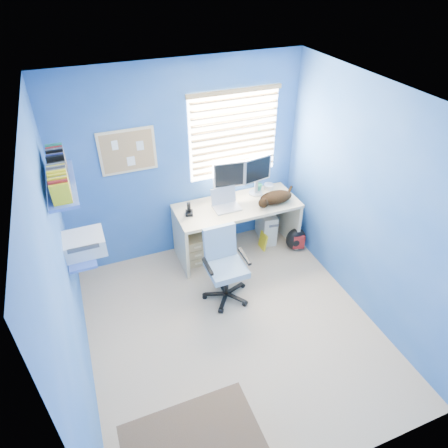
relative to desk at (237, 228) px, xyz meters
name	(u,v)px	position (x,y,z in m)	size (l,w,h in m)	color
floor	(233,329)	(-0.57, -1.26, -0.37)	(3.00, 3.20, 0.00)	tan
ceiling	(238,105)	(-0.57, -1.26, 2.13)	(3.00, 3.20, 0.00)	white
wall_back	(184,165)	(-0.57, 0.34, 0.88)	(3.00, 0.01, 2.50)	#1D53A6
wall_front	(336,386)	(-0.57, -2.86, 0.88)	(3.00, 0.01, 2.50)	#1D53A6
wall_left	(64,281)	(-2.07, -1.26, 0.88)	(0.01, 3.20, 2.50)	#1D53A6
wall_right	(369,206)	(0.93, -1.26, 0.88)	(0.01, 3.20, 2.50)	#1D53A6
desk	(237,228)	(0.00, 0.00, 0.00)	(1.59, 0.65, 0.74)	beige
laptop	(227,201)	(-0.15, -0.03, 0.48)	(0.33, 0.26, 0.22)	silver
monitor_left	(228,181)	(-0.06, 0.16, 0.64)	(0.40, 0.12, 0.54)	silver
monitor_right	(257,176)	(0.34, 0.17, 0.64)	(0.40, 0.12, 0.54)	silver
phone	(189,209)	(-0.63, 0.02, 0.45)	(0.09, 0.11, 0.17)	black
mug	(258,188)	(0.40, 0.22, 0.42)	(0.10, 0.09, 0.10)	#20785A
cd_spindle	(269,186)	(0.55, 0.22, 0.41)	(0.13, 0.13, 0.07)	silver
cat	(276,197)	(0.48, -0.13, 0.45)	(0.44, 0.23, 0.16)	black
tower_pc	(266,225)	(0.50, 0.11, -0.14)	(0.19, 0.44, 0.45)	beige
drawer_boxes	(195,249)	(-0.60, -0.01, -0.17)	(0.35, 0.28, 0.41)	tan
yellow_book	(263,241)	(0.36, -0.09, -0.25)	(0.03, 0.17, 0.24)	yellow
backpack	(296,239)	(0.77, -0.26, -0.21)	(0.28, 0.21, 0.33)	black
office_chair	(225,274)	(-0.46, -0.73, -0.04)	(0.52, 0.52, 0.89)	black
window_blinds	(234,135)	(0.08, 0.31, 1.18)	(1.15, 0.05, 1.10)	white
corkboard	(128,151)	(-1.22, 0.33, 1.18)	(0.64, 0.02, 0.52)	beige
wall_shelves	(70,210)	(-1.92, -0.51, 1.06)	(0.42, 0.90, 1.05)	#4566C5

